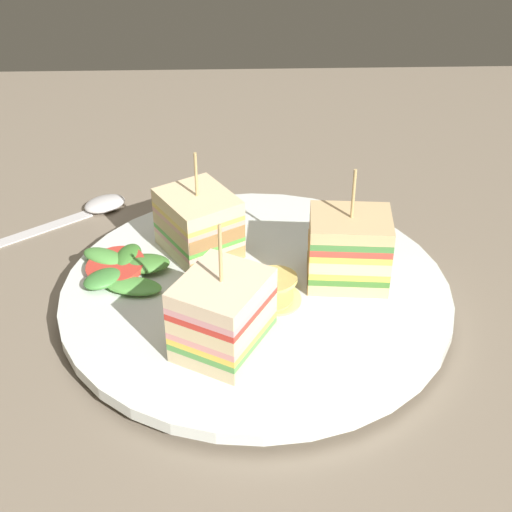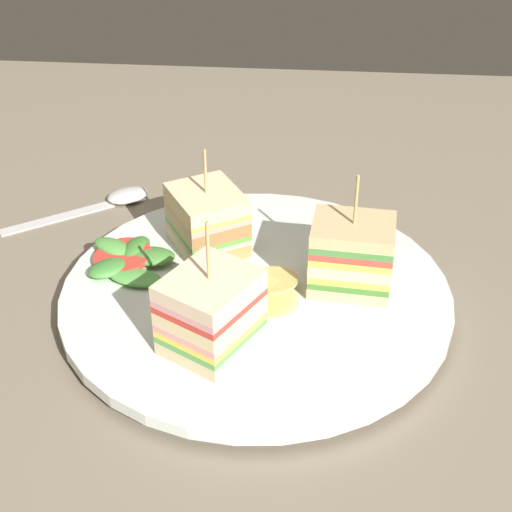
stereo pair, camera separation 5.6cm
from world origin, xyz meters
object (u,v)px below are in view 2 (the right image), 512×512
plate (256,296)px  chip_pile (271,289)px  sandwich_wedge_2 (351,255)px  sandwich_wedge_0 (208,220)px  sandwich_wedge_1 (211,312)px  spoon (113,200)px

plate → chip_pile: chip_pile is taller
sandwich_wedge_2 → plate: bearing=13.5°
sandwich_wedge_0 → sandwich_wedge_2: size_ratio=0.92×
plate → sandwich_wedge_0: sandwich_wedge_0 is taller
sandwich_wedge_1 → sandwich_wedge_2: sandwich_wedge_1 is taller
plate → sandwich_wedge_2: size_ratio=3.13×
spoon → sandwich_wedge_2: bearing=-67.0°
spoon → plate: bearing=-79.6°
sandwich_wedge_2 → spoon: size_ratio=0.74×
sandwich_wedge_1 → chip_pile: sandwich_wedge_1 is taller
plate → spoon: bearing=-134.3°
sandwich_wedge_1 → spoon: bearing=60.0°
sandwich_wedge_0 → sandwich_wedge_1: 12.42cm
sandwich_wedge_0 → chip_pile: bearing=9.7°
plate → chip_pile: bearing=53.1°
sandwich_wedge_1 → chip_pile: bearing=-2.4°
plate → spoon: size_ratio=2.33×
sandwich_wedge_1 → sandwich_wedge_2: 12.25cm
spoon → sandwich_wedge_0: bearing=-76.0°
sandwich_wedge_0 → chip_pile: (6.44, 5.61, -1.83)cm
sandwich_wedge_0 → sandwich_wedge_2: sandwich_wedge_2 is taller
sandwich_wedge_2 → chip_pile: 6.53cm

